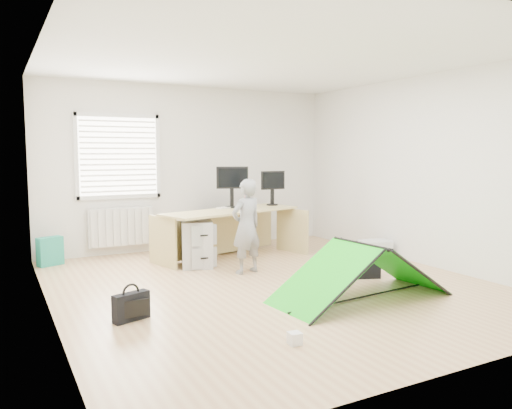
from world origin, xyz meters
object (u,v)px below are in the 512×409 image
monitor_left (232,193)px  thermos (247,199)px  laptop_bag (131,307)px  kite (361,271)px  filing_cabinet (197,243)px  person (246,226)px  monitor_right (272,193)px  duffel_bag (356,267)px  storage_crate (375,249)px  desk (232,234)px  office_chair (221,230)px

monitor_left → thermos: size_ratio=2.01×
thermos → laptop_bag: bearing=-135.7°
monitor_left → kite: monitor_left is taller
filing_cabinet → person: 0.88m
thermos → person: 1.39m
monitor_left → monitor_right: 0.74m
filing_cabinet → duffel_bag: (1.60, -1.56, -0.20)m
monitor_left → storage_crate: (1.86, -1.22, -0.85)m
storage_crate → duffel_bag: storage_crate is taller
thermos → storage_crate: size_ratio=0.53×
desk → storage_crate: desk is taller
laptop_bag → desk: bearing=27.5°
monitor_right → office_chair: size_ratio=0.60×
monitor_left → office_chair: 0.80m
office_chair → person: (-0.37, -1.66, 0.30)m
desk → filing_cabinet: (-0.64, -0.20, -0.05)m
kite → duffel_bag: size_ratio=3.54×
filing_cabinet → duffel_bag: filing_cabinet is taller
filing_cabinet → kite: bearing=-48.6°
monitor_right → thermos: monitor_right is taller
laptop_bag → duffel_bag: 3.02m
monitor_left → laptop_bag: size_ratio=1.36×
desk → person: 0.96m
laptop_bag → duffel_bag: size_ratio=0.64×
person → office_chair: bearing=-114.7°
thermos → laptop_bag: size_ratio=0.68×
filing_cabinet → thermos: (1.06, 0.52, 0.54)m
desk → filing_cabinet: desk is taller
kite → duffel_bag: kite is taller
monitor_right → thermos: (-0.47, 0.01, -0.08)m
person → laptop_bag: person is taller
person → duffel_bag: (1.16, -0.86, -0.51)m
monitor_right → storage_crate: 1.86m
desk → thermos: (0.41, 0.31, 0.50)m
filing_cabinet → kite: 2.57m
desk → monitor_right: bearing=3.6°
filing_cabinet → storage_crate: 2.75m
filing_cabinet → thermos: size_ratio=2.66×
office_chair → kite: office_chair is taller
monitor_left → thermos: (0.27, 0.02, -0.11)m
filing_cabinet → thermos: bearing=44.1°
filing_cabinet → laptop_bag: filing_cabinet is taller
kite → monitor_right: bearing=74.9°
desk → person: size_ratio=1.73×
thermos → person: size_ratio=0.19×
office_chair → duffel_bag: (0.79, -2.52, -0.21)m
storage_crate → duffel_bag: bearing=-141.3°
desk → office_chair: 0.77m
monitor_left → office_chair: monitor_left is taller
storage_crate → laptop_bag: bearing=-163.9°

